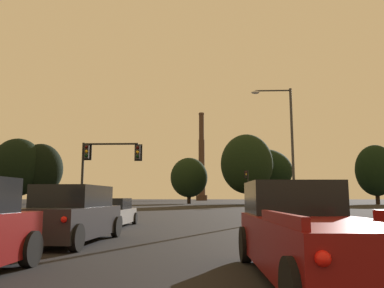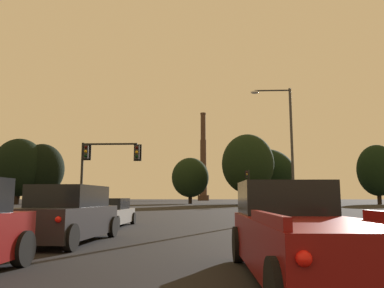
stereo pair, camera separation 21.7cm
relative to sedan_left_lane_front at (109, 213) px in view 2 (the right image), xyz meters
The scene contains 13 objects.
sedan_left_lane_front is the anchor object (origin of this frame).
suv_left_lane_second 6.83m from the sedan_left_lane_front, 85.98° to the right, with size 2.29×4.97×1.86m.
pickup_truck_right_lane_third 13.89m from the sedan_left_lane_front, 60.60° to the right, with size 2.33×5.55×1.82m.
traffic_light_overhead_left 9.26m from the sedan_left_lane_front, 109.12° to the left, with size 4.58×0.50×5.51m.
traffic_light_far_right 41.34m from the sedan_left_lane_front, 74.30° to the left, with size 0.78×0.50×5.72m.
street_lamp 15.63m from the sedan_left_lane_front, 41.14° to the left, with size 3.16×0.36×9.96m.
smokestack 156.43m from the sedan_left_lane_front, 89.15° to the left, with size 5.22×5.22×41.45m.
treeline_center_right 71.12m from the sedan_left_lane_front, 121.03° to the left, with size 11.17×10.05×14.31m.
treeline_right_mid 70.94m from the sedan_left_lane_front, 117.24° to the left, with size 9.84×8.85×13.42m.
treeline_far_left 77.61m from the sedan_left_lane_front, 57.00° to the left, with size 8.68×7.81×13.03m.
treeline_left_mid 60.12m from the sedan_left_lane_front, 77.33° to the left, with size 10.71×9.64×14.48m.
treeline_center_left 71.02m from the sedan_left_lane_front, 75.22° to the left, with size 13.25×11.93×12.70m.
treeline_far_right 68.57m from the sedan_left_lane_front, 89.44° to the left, with size 8.66×7.79×10.72m.
Camera 2 is at (1.69, -0.50, 1.47)m, focal length 35.00 mm.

